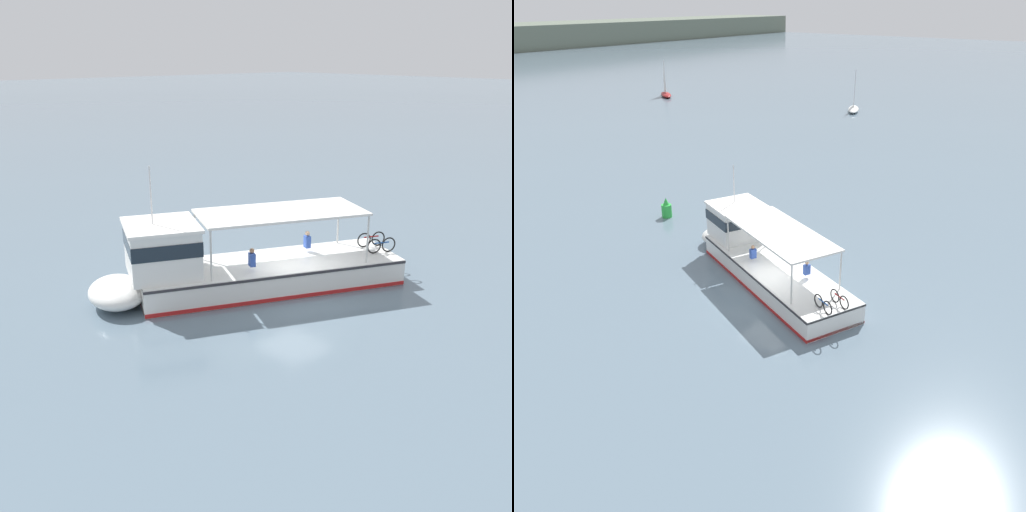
# 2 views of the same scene
# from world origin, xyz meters

# --- Properties ---
(ground_plane) EXTENTS (400.00, 400.00, 0.00)m
(ground_plane) POSITION_xyz_m (0.00, 0.00, 0.00)
(ground_plane) COLOR slate
(ferry_main) EXTENTS (7.98, 12.87, 5.32)m
(ferry_main) POSITION_xyz_m (1.79, 1.82, 1.01)
(ferry_main) COLOR white
(ferry_main) RESTS_ON ground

